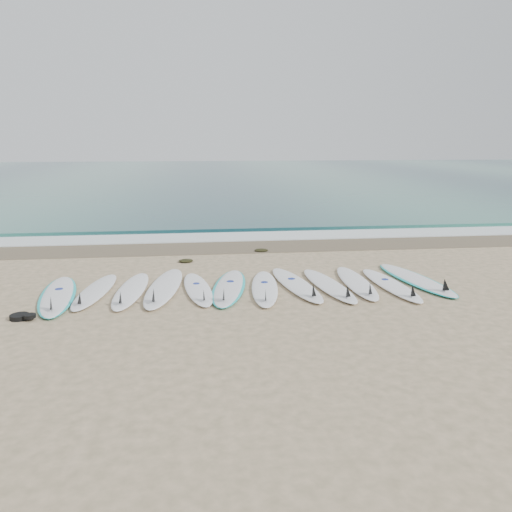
{
  "coord_description": "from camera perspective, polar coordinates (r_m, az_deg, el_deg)",
  "views": [
    {
      "loc": [
        -0.98,
        -9.76,
        3.01
      ],
      "look_at": [
        0.33,
        1.23,
        0.4
      ],
      "focal_mm": 35.0,
      "sensor_mm": 36.0,
      "label": 1
    }
  ],
  "objects": [
    {
      "name": "seaweed_far",
      "position": [
        13.64,
        0.61,
        0.67
      ],
      "size": [
        0.38,
        0.29,
        0.07
      ],
      "primitive_type": "ellipsoid",
      "color": "black",
      "rests_on": "ground"
    },
    {
      "name": "ocean",
      "position": [
        42.38,
        -5.51,
        9.15
      ],
      "size": [
        120.0,
        55.0,
        0.03
      ],
      "primitive_type": "cube",
      "color": "#29625F",
      "rests_on": "ground"
    },
    {
      "name": "surfboard_1",
      "position": [
        10.42,
        -17.99,
        -3.88
      ],
      "size": [
        0.79,
        2.53,
        0.32
      ],
      "rotation": [
        0.0,
        0.0,
        -0.11
      ],
      "color": "white",
      "rests_on": "ground"
    },
    {
      "name": "wet_sand_band",
      "position": [
        14.22,
        -2.67,
        1.06
      ],
      "size": [
        120.0,
        1.8,
        0.01
      ],
      "primitive_type": "cube",
      "color": "brown",
      "rests_on": "ground"
    },
    {
      "name": "surfboard_6",
      "position": [
        10.13,
        1.0,
        -3.68
      ],
      "size": [
        0.82,
        2.61,
        0.33
      ],
      "rotation": [
        0.0,
        0.0,
        -0.11
      ],
      "color": "white",
      "rests_on": "ground"
    },
    {
      "name": "foam_band",
      "position": [
        15.59,
        -3.05,
        2.19
      ],
      "size": [
        120.0,
        1.4,
        0.04
      ],
      "primitive_type": "cube",
      "color": "silver",
      "rests_on": "ground"
    },
    {
      "name": "surfboard_7",
      "position": [
        10.4,
        4.7,
        -3.26
      ],
      "size": [
        0.96,
        2.74,
        0.34
      ],
      "rotation": [
        0.0,
        0.0,
        0.15
      ],
      "color": "white",
      "rests_on": "ground"
    },
    {
      "name": "surfboard_3",
      "position": [
        10.31,
        -10.53,
        -3.56
      ],
      "size": [
        0.94,
        2.94,
        0.37
      ],
      "rotation": [
        0.0,
        0.0,
        -0.12
      ],
      "color": "white",
      "rests_on": "ground"
    },
    {
      "name": "leash_coil",
      "position": [
        9.46,
        -25.19,
        -6.28
      ],
      "size": [
        0.46,
        0.36,
        0.11
      ],
      "color": "black",
      "rests_on": "ground"
    },
    {
      "name": "surfboard_2",
      "position": [
        10.27,
        -14.15,
        -3.85
      ],
      "size": [
        0.73,
        2.62,
        0.33
      ],
      "rotation": [
        0.0,
        0.0,
        -0.08
      ],
      "color": "white",
      "rests_on": "ground"
    },
    {
      "name": "surfboard_9",
      "position": [
        10.71,
        11.49,
        -3.01
      ],
      "size": [
        0.63,
        2.61,
        0.33
      ],
      "rotation": [
        0.0,
        0.0,
        -0.04
      ],
      "color": "white",
      "rests_on": "ground"
    },
    {
      "name": "surfboard_4",
      "position": [
        10.14,
        -6.62,
        -3.77
      ],
      "size": [
        0.8,
        2.45,
        0.31
      ],
      "rotation": [
        0.0,
        0.0,
        0.12
      ],
      "color": "white",
      "rests_on": "ground"
    },
    {
      "name": "wave_crest",
      "position": [
        17.05,
        -3.39,
        3.25
      ],
      "size": [
        120.0,
        1.0,
        0.1
      ],
      "primitive_type": "cube",
      "color": "#29625F",
      "rests_on": "ground"
    },
    {
      "name": "ground",
      "position": [
        10.26,
        -1.0,
        -3.78
      ],
      "size": [
        120.0,
        120.0,
        0.0
      ],
      "primitive_type": "plane",
      "color": "tan"
    },
    {
      "name": "seaweed_near",
      "position": [
        12.58,
        -8.03,
        -0.54
      ],
      "size": [
        0.37,
        0.29,
        0.07
      ],
      "primitive_type": "ellipsoid",
      "color": "black",
      "rests_on": "ground"
    },
    {
      "name": "surfboard_10",
      "position": [
        10.72,
        15.25,
        -3.2
      ],
      "size": [
        0.73,
        2.58,
        0.33
      ],
      "rotation": [
        0.0,
        0.0,
        0.08
      ],
      "color": "white",
      "rests_on": "ground"
    },
    {
      "name": "surfboard_5",
      "position": [
        10.22,
        -3.12,
        -3.59
      ],
      "size": [
        1.08,
        2.75,
        0.34
      ],
      "rotation": [
        0.0,
        0.0,
        -0.17
      ],
      "color": "silver",
      "rests_on": "ground"
    },
    {
      "name": "surfboard_11",
      "position": [
        11.3,
        17.88,
        -2.56
      ],
      "size": [
        1.1,
        2.85,
        0.35
      ],
      "rotation": [
        0.0,
        0.0,
        0.16
      ],
      "color": "white",
      "rests_on": "ground"
    },
    {
      "name": "surfboard_8",
      "position": [
        10.42,
        8.42,
        -3.33
      ],
      "size": [
        0.87,
        2.64,
        0.33
      ],
      "rotation": [
        0.0,
        0.0,
        0.13
      ],
      "color": "white",
      "rests_on": "ground"
    },
    {
      "name": "surfboard_0",
      "position": [
        10.41,
        -21.74,
        -4.21
      ],
      "size": [
        1.07,
        2.81,
        0.35
      ],
      "rotation": [
        0.0,
        0.0,
        0.15
      ],
      "color": "white",
      "rests_on": "ground"
    }
  ]
}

